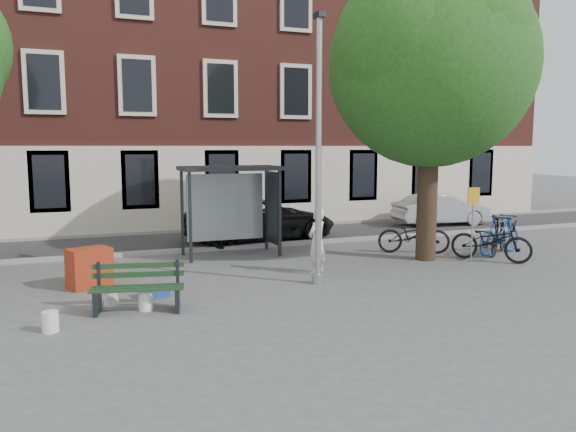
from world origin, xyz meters
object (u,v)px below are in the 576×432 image
at_px(bench, 138,290).
at_px(red_stand, 89,268).
at_px(bike_d, 499,235).
at_px(notice_sign, 473,207).
at_px(bike_b, 500,234).
at_px(bus_shelter, 242,190).
at_px(bike_a, 414,235).
at_px(car_silver, 441,209).
at_px(bike_c, 491,241).
at_px(car_dark, 261,220).
at_px(lamppost, 318,164).
at_px(painter, 317,241).

bearing_deg(bench, red_stand, 121.62).
bearing_deg(bike_d, notice_sign, 75.48).
relative_size(bench, bike_b, 0.91).
distance_m(bus_shelter, red_stand, 5.27).
relative_size(bus_shelter, bike_a, 1.35).
bearing_deg(car_silver, bike_c, 160.17).
bearing_deg(red_stand, car_dark, 39.87).
distance_m(lamppost, red_stand, 5.71).
height_order(bench, car_dark, car_dark).
distance_m(bike_c, bike_d, 1.18).
relative_size(lamppost, car_dark, 1.19).
bearing_deg(bench, car_dark, 67.55).
bearing_deg(car_silver, bus_shelter, 114.18).
bearing_deg(car_dark, bike_a, -143.43).
distance_m(bench, car_silver, 15.14).
xyz_separation_m(bench, bike_a, (8.37, 3.20, 0.14)).
distance_m(bike_c, red_stand, 10.59).
xyz_separation_m(bench, notice_sign, (9.15, 1.55, 1.11)).
bearing_deg(lamppost, bus_shelter, 98.43).
xyz_separation_m(bike_a, bike_d, (2.28, -1.03, 0.01)).
relative_size(bike_a, bike_c, 0.97).
relative_size(painter, car_silver, 0.42).
xyz_separation_m(car_dark, red_stand, (-5.64, -4.71, -0.27)).
xyz_separation_m(red_stand, notice_sign, (9.97, -0.76, 1.08)).
bearing_deg(bike_a, painter, 138.50).
height_order(bench, red_stand, bench).
relative_size(lamppost, painter, 3.71).
height_order(bike_b, bike_c, bike_b).
height_order(bike_c, red_stand, bike_c).
bearing_deg(bike_c, red_stand, 136.46).
bearing_deg(bike_d, car_dark, 12.95).
relative_size(lamppost, car_silver, 1.57).
distance_m(lamppost, bench, 4.84).
bearing_deg(car_dark, bench, 139.14).
bearing_deg(bike_b, notice_sign, 95.50).
distance_m(bench, car_dark, 8.52).
distance_m(lamppost, car_silver, 11.51).
bearing_deg(bus_shelter, bike_b, -21.00).
relative_size(bike_c, bike_d, 1.17).
distance_m(bike_a, car_silver, 6.56).
relative_size(bus_shelter, bike_d, 1.52).
height_order(bike_d, car_silver, car_silver).
xyz_separation_m(car_silver, red_stand, (-13.67, -5.70, -0.19)).
distance_m(bike_d, notice_sign, 1.89).
bearing_deg(painter, bike_d, 150.33).
xyz_separation_m(bike_a, bike_b, (2.28, -1.06, 0.05)).
distance_m(bike_a, notice_sign, 2.08).
xyz_separation_m(bike_b, bike_c, (-0.92, -0.70, -0.03)).
bearing_deg(bike_b, bike_c, 110.93).
distance_m(bus_shelter, car_silver, 9.90).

